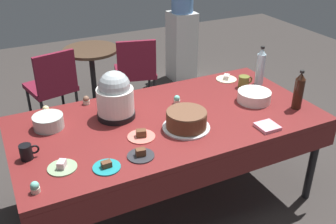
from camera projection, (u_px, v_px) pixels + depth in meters
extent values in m
plane|color=#383330|center=(168.00, 199.00, 3.15)|extent=(9.00, 9.00, 0.00)
cube|color=maroon|center=(168.00, 121.00, 2.80)|extent=(2.20, 1.10, 0.04)
cylinder|color=black|center=(313.00, 161.00, 3.00)|extent=(0.06, 0.06, 0.71)
cylinder|color=black|center=(21.00, 165.00, 2.95)|extent=(0.06, 0.06, 0.71)
cylinder|color=black|center=(241.00, 110.00, 3.75)|extent=(0.06, 0.06, 0.71)
cube|color=maroon|center=(206.00, 174.00, 2.42)|extent=(2.20, 0.01, 0.18)
cube|color=maroon|center=(140.00, 103.00, 3.28)|extent=(2.20, 0.01, 0.18)
cylinder|color=silver|center=(186.00, 127.00, 2.67)|extent=(0.33, 0.33, 0.01)
cylinder|color=brown|center=(186.00, 120.00, 2.64)|extent=(0.28, 0.28, 0.11)
cylinder|color=brown|center=(187.00, 112.00, 2.61)|extent=(0.27, 0.27, 0.01)
cylinder|color=black|center=(116.00, 114.00, 2.80)|extent=(0.27, 0.27, 0.04)
cylinder|color=white|center=(115.00, 101.00, 2.75)|extent=(0.26, 0.26, 0.18)
sphere|color=#B2BCC1|center=(114.00, 86.00, 2.69)|extent=(0.22, 0.22, 0.22)
cylinder|color=#B2C6BC|center=(48.00, 122.00, 2.65)|extent=(0.21, 0.21, 0.09)
cylinder|color=silver|center=(254.00, 96.00, 3.01)|extent=(0.26, 0.26, 0.09)
cylinder|color=#2D2D33|center=(141.00, 156.00, 2.37)|extent=(0.17, 0.17, 0.01)
cube|color=brown|center=(141.00, 152.00, 2.36)|extent=(0.06, 0.05, 0.05)
cylinder|color=#8CA87F|center=(62.00, 168.00, 2.26)|extent=(0.17, 0.17, 0.01)
cube|color=beige|center=(62.00, 164.00, 2.25)|extent=(0.07, 0.07, 0.04)
cylinder|color=#E07266|center=(141.00, 137.00, 2.56)|extent=(0.19, 0.19, 0.01)
cube|color=brown|center=(141.00, 133.00, 2.55)|extent=(0.07, 0.06, 0.05)
cylinder|color=teal|center=(107.00, 167.00, 2.26)|extent=(0.17, 0.17, 0.01)
cube|color=brown|center=(106.00, 164.00, 2.25)|extent=(0.06, 0.04, 0.04)
cylinder|color=beige|center=(226.00, 79.00, 3.40)|extent=(0.18, 0.18, 0.01)
cube|color=white|center=(226.00, 77.00, 3.39)|extent=(0.08, 0.08, 0.04)
cylinder|color=beige|center=(177.00, 102.00, 2.99)|extent=(0.05, 0.05, 0.03)
sphere|color=#6BC6B2|center=(177.00, 98.00, 2.98)|extent=(0.05, 0.05, 0.05)
cylinder|color=beige|center=(35.00, 190.00, 2.07)|extent=(0.05, 0.05, 0.03)
sphere|color=#6BC6B2|center=(35.00, 186.00, 2.05)|extent=(0.05, 0.05, 0.05)
cylinder|color=beige|center=(46.00, 112.00, 2.84)|extent=(0.05, 0.05, 0.03)
sphere|color=beige|center=(46.00, 109.00, 2.82)|extent=(0.05, 0.05, 0.05)
cylinder|color=beige|center=(86.00, 102.00, 2.98)|extent=(0.05, 0.05, 0.03)
sphere|color=brown|center=(86.00, 99.00, 2.97)|extent=(0.05, 0.05, 0.05)
cylinder|color=#33190F|center=(298.00, 94.00, 2.88)|extent=(0.07, 0.07, 0.24)
cone|color=#33190F|center=(301.00, 76.00, 2.81)|extent=(0.07, 0.07, 0.05)
cylinder|color=black|center=(302.00, 72.00, 2.79)|extent=(0.03, 0.03, 0.02)
cylinder|color=silver|center=(260.00, 69.00, 3.26)|extent=(0.07, 0.07, 0.27)
cone|color=silver|center=(262.00, 51.00, 3.18)|extent=(0.07, 0.07, 0.05)
cylinder|color=black|center=(263.00, 47.00, 3.17)|extent=(0.03, 0.03, 0.02)
cylinder|color=tan|center=(118.00, 95.00, 3.02)|extent=(0.08, 0.08, 0.09)
torus|color=tan|center=(124.00, 93.00, 3.04)|extent=(0.06, 0.01, 0.06)
cylinder|color=black|center=(26.00, 152.00, 2.32)|extent=(0.08, 0.08, 0.10)
torus|color=black|center=(34.00, 149.00, 2.34)|extent=(0.06, 0.01, 0.06)
cylinder|color=olive|center=(244.00, 82.00, 3.24)|extent=(0.09, 0.09, 0.10)
torus|color=olive|center=(249.00, 80.00, 3.26)|extent=(0.06, 0.01, 0.06)
cube|color=pink|center=(267.00, 126.00, 2.66)|extent=(0.14, 0.14, 0.02)
cube|color=maroon|center=(51.00, 87.00, 4.05)|extent=(0.52, 0.52, 0.05)
cube|color=maroon|center=(56.00, 73.00, 3.80)|extent=(0.42, 0.13, 0.40)
cylinder|color=black|center=(62.00, 95.00, 4.39)|extent=(0.04, 0.04, 0.40)
cylinder|color=black|center=(30.00, 105.00, 4.18)|extent=(0.04, 0.04, 0.40)
cylinder|color=black|center=(78.00, 107.00, 4.13)|extent=(0.04, 0.04, 0.40)
cylinder|color=black|center=(44.00, 118.00, 3.92)|extent=(0.04, 0.04, 0.40)
cube|color=maroon|center=(135.00, 72.00, 4.42)|extent=(0.54, 0.54, 0.05)
cube|color=maroon|center=(137.00, 59.00, 4.14)|extent=(0.41, 0.15, 0.40)
cylinder|color=black|center=(149.00, 82.00, 4.72)|extent=(0.04, 0.04, 0.40)
cylinder|color=black|center=(118.00, 84.00, 4.65)|extent=(0.04, 0.04, 0.40)
cylinder|color=black|center=(155.00, 95.00, 4.39)|extent=(0.04, 0.04, 0.40)
cylinder|color=black|center=(121.00, 98.00, 4.33)|extent=(0.04, 0.04, 0.40)
cylinder|color=#473323|center=(91.00, 50.00, 4.23)|extent=(0.60, 0.60, 0.03)
cylinder|color=black|center=(93.00, 79.00, 4.39)|extent=(0.06, 0.06, 0.67)
cylinder|color=black|center=(96.00, 106.00, 4.56)|extent=(0.44, 0.44, 0.02)
cube|color=silver|center=(182.00, 46.00, 5.12)|extent=(0.32, 0.32, 0.90)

